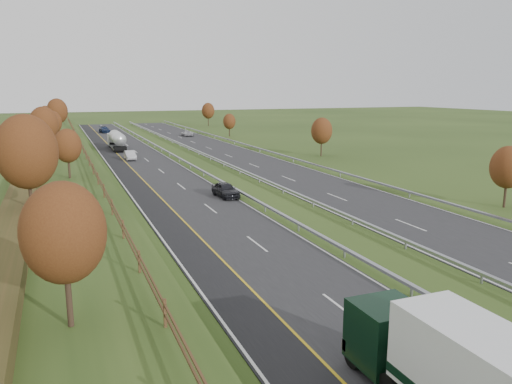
# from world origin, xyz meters

# --- Properties ---
(ground) EXTENTS (400.00, 400.00, 0.00)m
(ground) POSITION_xyz_m (8.00, 55.00, 0.00)
(ground) COLOR #2C4217
(ground) RESTS_ON ground
(near_carriageway) EXTENTS (10.50, 200.00, 0.04)m
(near_carriageway) POSITION_xyz_m (0.00, 60.00, 0.02)
(near_carriageway) COLOR #242427
(near_carriageway) RESTS_ON ground
(far_carriageway) EXTENTS (10.50, 200.00, 0.04)m
(far_carriageway) POSITION_xyz_m (16.50, 60.00, 0.02)
(far_carriageway) COLOR #242427
(far_carriageway) RESTS_ON ground
(hard_shoulder) EXTENTS (3.00, 200.00, 0.04)m
(hard_shoulder) POSITION_xyz_m (-3.75, 60.00, 0.02)
(hard_shoulder) COLOR black
(hard_shoulder) RESTS_ON ground
(lane_markings) EXTENTS (26.75, 200.00, 0.01)m
(lane_markings) POSITION_xyz_m (6.40, 59.88, 0.05)
(lane_markings) COLOR silver
(lane_markings) RESTS_ON near_carriageway
(embankment_left) EXTENTS (12.00, 200.00, 2.00)m
(embankment_left) POSITION_xyz_m (-13.00, 60.00, 1.00)
(embankment_left) COLOR #2C4217
(embankment_left) RESTS_ON ground
(hedge_left) EXTENTS (2.20, 180.00, 1.10)m
(hedge_left) POSITION_xyz_m (-15.00, 60.00, 2.55)
(hedge_left) COLOR #343415
(hedge_left) RESTS_ON embankment_left
(fence_left) EXTENTS (0.12, 189.06, 1.20)m
(fence_left) POSITION_xyz_m (-8.50, 59.59, 2.73)
(fence_left) COLOR #422B19
(fence_left) RESTS_ON embankment_left
(median_barrier_near) EXTENTS (0.32, 200.00, 0.71)m
(median_barrier_near) POSITION_xyz_m (5.70, 60.00, 0.61)
(median_barrier_near) COLOR #95989D
(median_barrier_near) RESTS_ON ground
(median_barrier_far) EXTENTS (0.32, 200.00, 0.71)m
(median_barrier_far) POSITION_xyz_m (10.80, 60.00, 0.61)
(median_barrier_far) COLOR #95989D
(median_barrier_far) RESTS_ON ground
(outer_barrier_far) EXTENTS (0.32, 200.00, 0.71)m
(outer_barrier_far) POSITION_xyz_m (22.30, 60.00, 0.62)
(outer_barrier_far) COLOR #95989D
(outer_barrier_far) RESTS_ON ground
(trees_left) EXTENTS (6.64, 164.30, 7.66)m
(trees_left) POSITION_xyz_m (-12.64, 56.63, 6.37)
(trees_left) COLOR #2D2116
(trees_left) RESTS_ON embankment_left
(trees_far) EXTENTS (8.45, 118.60, 7.12)m
(trees_far) POSITION_xyz_m (29.80, 89.21, 4.25)
(trees_far) COLOR #2D2116
(trees_far) RESTS_ON ground
(road_tanker) EXTENTS (2.40, 11.22, 3.46)m
(road_tanker) POSITION_xyz_m (-1.48, 87.53, 1.86)
(road_tanker) COLOR silver
(road_tanker) RESTS_ON near_carriageway
(car_dark_near) EXTENTS (2.15, 4.67, 1.55)m
(car_dark_near) POSITION_xyz_m (4.26, 39.45, 0.81)
(car_dark_near) COLOR black
(car_dark_near) RESTS_ON near_carriageway
(car_silver_mid) EXTENTS (1.55, 4.43, 1.46)m
(car_silver_mid) POSITION_xyz_m (-1.17, 72.26, 0.77)
(car_silver_mid) COLOR #BABABF
(car_silver_mid) RESTS_ON near_carriageway
(car_small_far) EXTENTS (2.79, 5.56, 1.55)m
(car_small_far) POSITION_xyz_m (-0.22, 126.55, 0.81)
(car_small_far) COLOR #152243
(car_small_far) RESTS_ON near_carriageway
(car_oncoming) EXTENTS (2.17, 4.70, 1.30)m
(car_oncoming) POSITION_xyz_m (17.47, 109.23, 0.69)
(car_oncoming) COLOR silver
(car_oncoming) RESTS_ON far_carriageway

